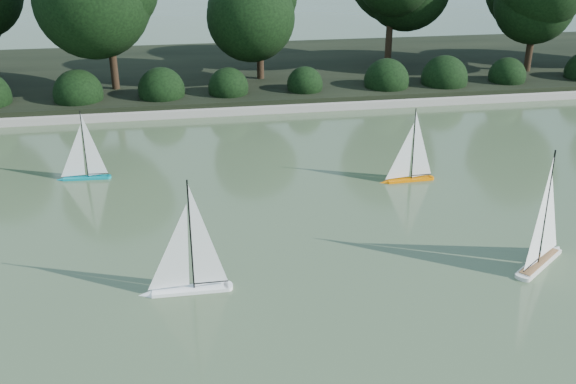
{
  "coord_description": "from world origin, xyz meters",
  "views": [
    {
      "loc": [
        -1.27,
        -6.61,
        4.7
      ],
      "look_at": [
        0.26,
        2.36,
        0.7
      ],
      "focal_mm": 40.0,
      "sensor_mm": 36.0,
      "label": 1
    }
  ],
  "objects": [
    {
      "name": "ground",
      "position": [
        0.0,
        0.0,
        0.0
      ],
      "size": [
        80.0,
        80.0,
        0.0
      ],
      "primitive_type": "plane",
      "color": "#334529",
      "rests_on": "ground"
    },
    {
      "name": "sailboat_white_a",
      "position": [
        -1.43,
        0.88,
        0.27
      ],
      "size": [
        1.26,
        0.21,
        1.73
      ],
      "color": "white",
      "rests_on": "ground"
    },
    {
      "name": "sailboat_teal",
      "position": [
        -3.26,
        5.21,
        0.22
      ],
      "size": [
        1.05,
        0.22,
        1.43
      ],
      "color": "#057E88",
      "rests_on": "ground"
    },
    {
      "name": "shrub_hedge",
      "position": [
        0.0,
        9.9,
        0.45
      ],
      "size": [
        29.1,
        1.1,
        1.1
      ],
      "color": "black",
      "rests_on": "ground"
    },
    {
      "name": "pond_coping",
      "position": [
        0.0,
        9.0,
        0.09
      ],
      "size": [
        40.0,
        0.35,
        0.18
      ],
      "primitive_type": "cube",
      "color": "gray",
      "rests_on": "ground"
    },
    {
      "name": "far_bank",
      "position": [
        0.0,
        13.0,
        0.15
      ],
      "size": [
        40.0,
        8.0,
        0.3
      ],
      "primitive_type": "cube",
      "color": "black",
      "rests_on": "ground"
    },
    {
      "name": "sailboat_orange",
      "position": [
        2.81,
        4.08,
        0.23
      ],
      "size": [
        1.09,
        0.22,
        1.49
      ],
      "color": "orange",
      "rests_on": "ground"
    },
    {
      "name": "sailboat_white_b",
      "position": [
        3.76,
        0.81,
        0.29
      ],
      "size": [
        1.2,
        0.97,
        1.88
      ],
      "color": "silver",
      "rests_on": "ground"
    }
  ]
}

